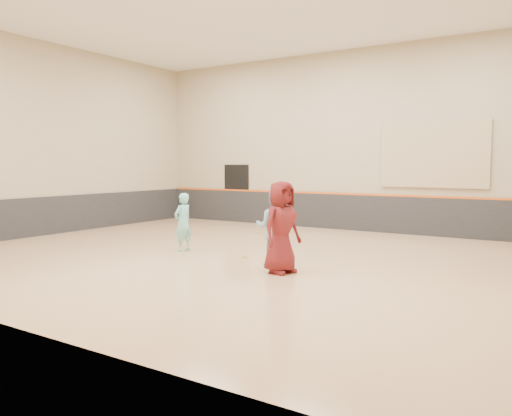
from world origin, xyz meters
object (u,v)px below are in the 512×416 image
Objects in this scene: young_man at (281,227)px; spare_racket at (275,249)px; girl at (183,222)px; instructor at (274,227)px.

spare_racket is at bearing 47.09° from young_man.
girl is 0.79× the size of young_man.
girl is 3.50m from young_man.
young_man is at bearing 109.90° from instructor.
instructor reaches higher than girl.
spare_racket is (-0.92, 1.62, -0.78)m from instructor.
girl is at bearing -28.55° from instructor.
instructor reaches higher than spare_racket.
instructor is at bearing -60.43° from spare_racket.
young_man is (3.37, -0.89, 0.20)m from girl.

